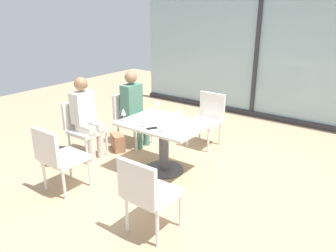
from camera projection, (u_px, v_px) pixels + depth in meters
ground_plane at (164, 170)px, 4.74m from camera, size 12.00×12.00×0.00m
window_wall_backdrop at (256, 59)px, 6.75m from camera, size 5.62×0.10×2.70m
dining_table_main at (164, 136)px, 4.56m from camera, size 1.14×0.85×0.73m
chair_far_left at (130, 116)px, 5.54m from camera, size 0.50×0.46×0.87m
chair_side_end at (83, 125)px, 5.07m from camera, size 0.50×0.46×0.87m
chair_front_right at (147, 192)px, 3.24m from camera, size 0.46×0.50×0.87m
chair_near_window at (207, 116)px, 5.50m from camera, size 0.46×0.51×0.87m
chair_front_left at (58, 155)px, 4.04m from camera, size 0.46×0.50×0.87m
person_far_left at (135, 105)px, 5.41m from camera, size 0.39×0.34×1.26m
person_side_end at (86, 114)px, 4.94m from camera, size 0.39×0.34×1.26m
wine_glass_0 at (162, 122)px, 4.11m from camera, size 0.07×0.07×0.18m
wine_glass_1 at (158, 103)px, 4.92m from camera, size 0.07×0.07×0.18m
wine_glass_2 at (123, 112)px, 4.51m from camera, size 0.07×0.07×0.18m
wine_glass_3 at (144, 118)px, 4.27m from camera, size 0.07×0.07×0.18m
coffee_cup at (178, 114)px, 4.71m from camera, size 0.08×0.08×0.09m
cell_phone_on_table at (152, 128)px, 4.27m from camera, size 0.13×0.16×0.01m
handbag_0 at (118, 142)px, 5.36m from camera, size 0.34×0.28×0.28m
handbag_1 at (56, 156)px, 4.85m from camera, size 0.34×0.28×0.28m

